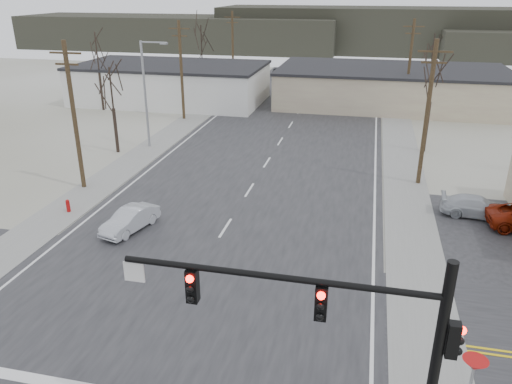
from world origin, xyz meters
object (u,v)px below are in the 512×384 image
at_px(sedan_crossing, 130,220).
at_px(car_parked_silver, 477,207).
at_px(car_far_a, 316,93).
at_px(traffic_signal_mast, 361,338).
at_px(fire_hydrant, 68,206).
at_px(car_far_b, 277,72).

bearing_deg(sedan_crossing, car_parked_silver, 33.41).
distance_m(car_far_a, car_parked_silver, 34.88).
height_order(traffic_signal_mast, car_far_a, traffic_signal_mast).
height_order(car_far_a, car_parked_silver, car_far_a).
distance_m(fire_hydrant, sedan_crossing, 5.14).
xyz_separation_m(fire_hydrant, sedan_crossing, (4.93, -1.45, 0.24)).
relative_size(car_far_a, car_parked_silver, 1.10).
distance_m(fire_hydrant, car_far_b, 52.38).
bearing_deg(car_parked_silver, car_far_b, 28.54).
relative_size(sedan_crossing, car_far_a, 0.83).
bearing_deg(car_far_a, sedan_crossing, 105.18).
xyz_separation_m(sedan_crossing, car_far_b, (-1.37, 53.71, -0.01)).
relative_size(traffic_signal_mast, sedan_crossing, 2.29).
xyz_separation_m(sedan_crossing, car_far_a, (6.35, 38.62, 0.04)).
bearing_deg(sedan_crossing, traffic_signal_mast, -28.69).
bearing_deg(traffic_signal_mast, fire_hydrant, 141.87).
bearing_deg(car_far_b, sedan_crossing, -103.27).
height_order(traffic_signal_mast, fire_hydrant, traffic_signal_mast).
bearing_deg(fire_hydrant, car_parked_silver, 11.41).
bearing_deg(car_parked_silver, traffic_signal_mast, 165.19).
distance_m(traffic_signal_mast, car_far_b, 68.15).
xyz_separation_m(traffic_signal_mast, sedan_crossing, (-13.17, 12.75, -3.98)).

